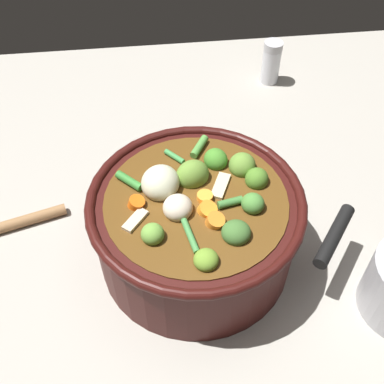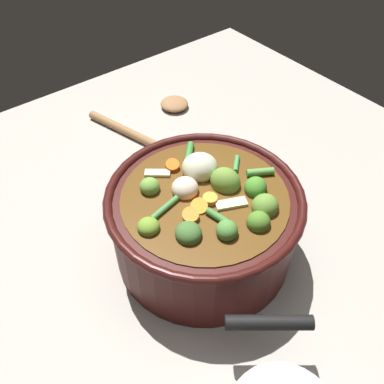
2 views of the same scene
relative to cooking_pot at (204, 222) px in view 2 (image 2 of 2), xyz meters
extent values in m
plane|color=#9E998E|center=(0.00, 0.00, -0.07)|extent=(1.10, 1.10, 0.00)
cylinder|color=#38110F|center=(0.00, 0.00, -0.01)|extent=(0.26, 0.26, 0.12)
torus|color=#38110F|center=(0.00, 0.00, 0.05)|extent=(0.27, 0.27, 0.01)
cylinder|color=brown|center=(0.00, 0.00, 0.00)|extent=(0.23, 0.23, 0.11)
ellipsoid|color=#4D7C28|center=(0.02, -0.08, 0.06)|extent=(0.04, 0.04, 0.03)
ellipsoid|color=#679B3C|center=(-0.05, 0.06, 0.06)|extent=(0.03, 0.03, 0.02)
ellipsoid|color=#3F6A2E|center=(-0.06, -0.04, 0.06)|extent=(0.04, 0.04, 0.03)
ellipsoid|color=olive|center=(0.04, 0.00, 0.06)|extent=(0.05, 0.05, 0.04)
ellipsoid|color=olive|center=(-0.09, 0.00, 0.06)|extent=(0.04, 0.04, 0.02)
ellipsoid|color=#4A8437|center=(-0.02, -0.07, 0.06)|extent=(0.04, 0.04, 0.03)
ellipsoid|color=#44862A|center=(0.06, -0.03, 0.06)|extent=(0.04, 0.04, 0.03)
ellipsoid|color=olive|center=(0.05, -0.07, 0.06)|extent=(0.04, 0.04, 0.03)
cylinder|color=orange|center=(-0.04, -0.02, 0.05)|extent=(0.03, 0.03, 0.02)
cylinder|color=orange|center=(0.00, -0.01, 0.05)|extent=(0.03, 0.03, 0.01)
cylinder|color=orange|center=(-0.02, -0.01, 0.05)|extent=(0.03, 0.03, 0.02)
cylinder|color=orange|center=(0.00, 0.07, 0.05)|extent=(0.03, 0.03, 0.02)
ellipsoid|color=beige|center=(-0.02, 0.02, 0.06)|extent=(0.05, 0.05, 0.03)
ellipsoid|color=beige|center=(0.02, 0.04, 0.06)|extent=(0.07, 0.07, 0.04)
cylinder|color=#3D7735|center=(-0.01, -0.04, 0.06)|extent=(0.02, 0.03, 0.01)
cylinder|color=#428642|center=(-0.06, 0.01, 0.06)|extent=(0.05, 0.02, 0.01)
cylinder|color=#3E8F46|center=(0.08, 0.02, 0.06)|extent=(0.03, 0.03, 0.01)
cylinder|color=#50903E|center=(0.09, -0.02, 0.06)|extent=(0.04, 0.03, 0.01)
cylinder|color=#368032|center=(0.04, 0.08, 0.06)|extent=(0.04, 0.04, 0.01)
cube|color=beige|center=(-0.02, 0.08, 0.05)|extent=(0.04, 0.03, 0.01)
cube|color=beige|center=(0.02, -0.03, 0.05)|extent=(0.04, 0.03, 0.01)
ellipsoid|color=olive|center=(0.19, 0.33, -0.06)|extent=(0.07, 0.07, 0.02)
cylinder|color=olive|center=(0.07, 0.30, -0.06)|extent=(0.08, 0.23, 0.02)
cylinder|color=black|center=(-0.04, -0.17, 0.01)|extent=(0.09, 0.08, 0.02)
camera|label=1|loc=(-0.38, 0.05, 0.50)|focal=44.66mm
camera|label=2|loc=(-0.26, -0.30, 0.47)|focal=39.96mm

